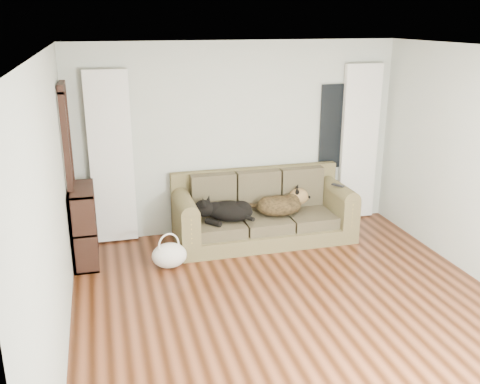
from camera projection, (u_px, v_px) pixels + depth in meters
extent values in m
plane|color=#341809|center=(300.00, 315.00, 5.41)|extent=(5.00, 5.00, 0.00)
plane|color=white|center=(311.00, 51.00, 4.61)|extent=(5.00, 5.00, 0.00)
cube|color=#B6BCB0|center=(238.00, 139.00, 7.31)|extent=(4.50, 0.04, 2.60)
cube|color=#B6BCB0|center=(53.00, 216.00, 4.46)|extent=(0.04, 5.00, 2.60)
cube|color=white|center=(111.00, 159.00, 6.86)|extent=(0.55, 0.08, 2.25)
cube|color=white|center=(359.00, 143.00, 7.72)|extent=(0.55, 0.08, 2.25)
cube|color=black|center=(336.00, 126.00, 7.60)|extent=(0.50, 0.03, 1.20)
cube|color=black|center=(71.00, 177.00, 6.43)|extent=(0.07, 0.60, 2.10)
cube|color=brown|center=(264.00, 208.00, 7.14)|extent=(2.37, 1.02, 0.97)
ellipsoid|color=black|center=(227.00, 211.00, 6.96)|extent=(0.74, 0.65, 0.26)
ellipsoid|color=black|center=(281.00, 204.00, 7.17)|extent=(0.67, 0.49, 0.29)
cube|color=black|center=(338.00, 185.00, 7.18)|extent=(0.15, 0.20, 0.02)
ellipsoid|color=white|center=(169.00, 255.00, 6.42)|extent=(0.45, 0.36, 0.31)
cube|color=black|center=(84.00, 223.00, 6.48)|extent=(0.29, 0.76, 0.95)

